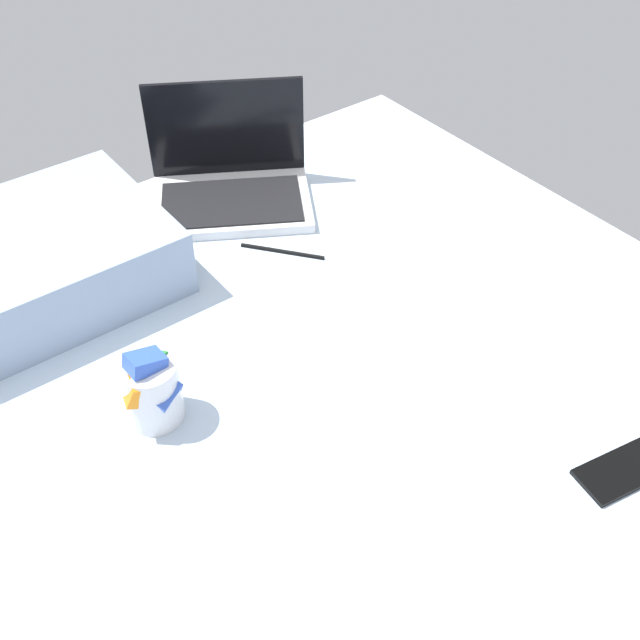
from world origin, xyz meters
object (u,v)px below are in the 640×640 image
laptop (230,181)px  cell_phone (623,471)px  snack_cup (151,389)px  pillow (18,268)px

laptop → cell_phone: 95.57cm
snack_cup → laptop: bearing=46.8°
pillow → cell_phone: bearing=-58.9°
snack_cup → pillow: snack_cup is taller
cell_phone → pillow: pillow is taller
snack_cup → pillow: bearing=97.6°
snack_cup → cell_phone: snack_cup is taller
snack_cup → cell_phone: bearing=-45.8°
snack_cup → pillow: (-5.37, 40.03, 0.35)cm
snack_cup → cell_phone: (49.30, -50.71, -5.75)cm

